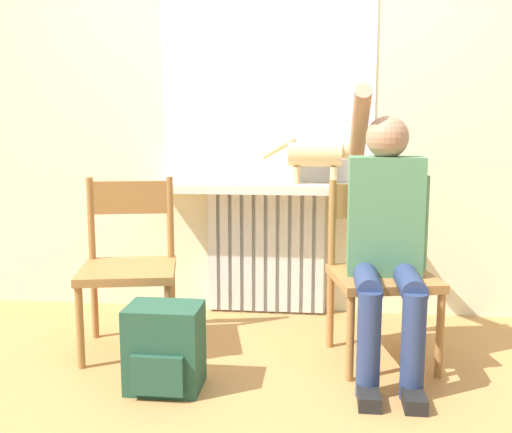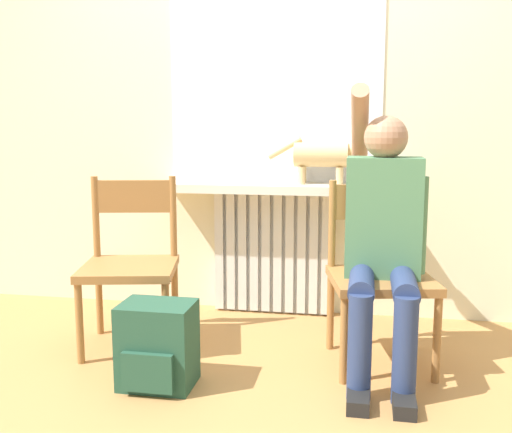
# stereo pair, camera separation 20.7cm
# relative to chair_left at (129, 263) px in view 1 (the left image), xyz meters

# --- Properties ---
(ground_plane) EXTENTS (12.00, 12.00, 0.00)m
(ground_plane) POSITION_rel_chair_left_xyz_m (0.63, -0.49, -0.44)
(ground_plane) COLOR #B27F47
(wall_with_window) EXTENTS (7.00, 0.06, 2.70)m
(wall_with_window) POSITION_rel_chair_left_xyz_m (0.63, 0.74, 0.91)
(wall_with_window) COLOR beige
(wall_with_window) RESTS_ON ground_plane
(radiator) EXTENTS (0.71, 0.08, 0.74)m
(radiator) POSITION_rel_chair_left_xyz_m (0.63, 0.66, -0.07)
(radiator) COLOR silver
(radiator) RESTS_ON ground_plane
(windowsill) EXTENTS (1.29, 0.26, 0.05)m
(windowsill) POSITION_rel_chair_left_xyz_m (0.63, 0.58, 0.32)
(windowsill) COLOR silver
(windowsill) RESTS_ON radiator
(window_glass) EXTENTS (1.24, 0.01, 1.06)m
(window_glass) POSITION_rel_chair_left_xyz_m (0.63, 0.70, 0.88)
(window_glass) COLOR white
(window_glass) RESTS_ON windowsill
(chair_left) EXTENTS (0.54, 0.54, 0.86)m
(chair_left) POSITION_rel_chair_left_xyz_m (0.00, 0.00, 0.00)
(chair_left) COLOR #9E6B38
(chair_left) RESTS_ON ground_plane
(chair_right) EXTENTS (0.54, 0.54, 0.86)m
(chair_right) POSITION_rel_chair_left_xyz_m (1.24, 0.00, 0.00)
(chair_right) COLOR #9E6B38
(chair_right) RESTS_ON ground_plane
(person) EXTENTS (0.36, 0.96, 1.31)m
(person) POSITION_rel_chair_left_xyz_m (1.25, -0.11, 0.21)
(person) COLOR navy
(person) RESTS_ON ground_plane
(cat) EXTENTS (0.53, 0.14, 0.27)m
(cat) POSITION_rel_chair_left_xyz_m (0.93, 0.61, 0.51)
(cat) COLOR #DBB77A
(cat) RESTS_ON windowsill
(backpack) EXTENTS (0.31, 0.26, 0.37)m
(backpack) POSITION_rel_chair_left_xyz_m (0.30, -0.45, -0.26)
(backpack) COLOR #234C38
(backpack) RESTS_ON ground_plane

